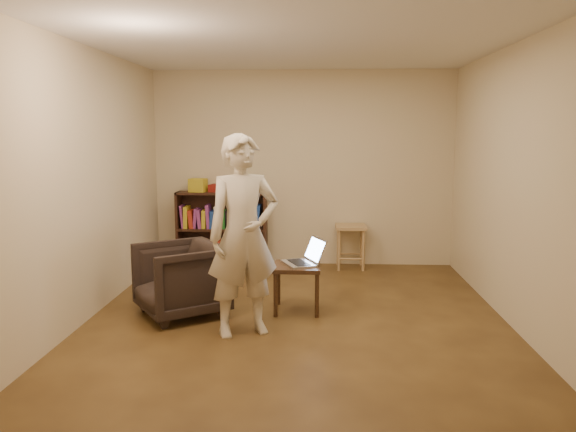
# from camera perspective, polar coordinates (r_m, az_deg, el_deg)

# --- Properties ---
(floor) EXTENTS (4.50, 4.50, 0.00)m
(floor) POSITION_cam_1_polar(r_m,az_deg,el_deg) (5.58, 0.89, -10.15)
(floor) COLOR #3F2A14
(floor) RESTS_ON ground
(ceiling) EXTENTS (4.50, 4.50, 0.00)m
(ceiling) POSITION_cam_1_polar(r_m,az_deg,el_deg) (5.35, 0.96, 17.25)
(ceiling) COLOR silver
(ceiling) RESTS_ON wall_back
(wall_back) EXTENTS (4.00, 0.00, 4.00)m
(wall_back) POSITION_cam_1_polar(r_m,az_deg,el_deg) (7.55, 1.54, 4.82)
(wall_back) COLOR beige
(wall_back) RESTS_ON floor
(wall_left) EXTENTS (0.00, 4.50, 4.50)m
(wall_left) POSITION_cam_1_polar(r_m,az_deg,el_deg) (5.74, -19.48, 3.16)
(wall_left) COLOR beige
(wall_left) RESTS_ON floor
(wall_right) EXTENTS (0.00, 4.50, 4.50)m
(wall_right) POSITION_cam_1_polar(r_m,az_deg,el_deg) (5.61, 21.83, 2.92)
(wall_right) COLOR beige
(wall_right) RESTS_ON floor
(bookshelf) EXTENTS (1.20, 0.30, 1.00)m
(bookshelf) POSITION_cam_1_polar(r_m,az_deg,el_deg) (7.61, -6.68, -1.74)
(bookshelf) COLOR black
(bookshelf) RESTS_ON floor
(box_yellow) EXTENTS (0.25, 0.20, 0.18)m
(box_yellow) POSITION_cam_1_polar(r_m,az_deg,el_deg) (7.56, -9.14, 3.11)
(box_yellow) COLOR gold
(box_yellow) RESTS_ON bookshelf
(red_cloth) EXTENTS (0.32, 0.26, 0.10)m
(red_cloth) POSITION_cam_1_polar(r_m,az_deg,el_deg) (7.53, -6.82, 2.83)
(red_cloth) COLOR maroon
(red_cloth) RESTS_ON bookshelf
(box_green) EXTENTS (0.17, 0.17, 0.14)m
(box_green) POSITION_cam_1_polar(r_m,az_deg,el_deg) (7.46, -4.45, 3.00)
(box_green) COLOR #1B6521
(box_green) RESTS_ON bookshelf
(box_white) EXTENTS (0.11, 0.11, 0.08)m
(box_white) POSITION_cam_1_polar(r_m,az_deg,el_deg) (7.47, -3.17, 2.78)
(box_white) COLOR silver
(box_white) RESTS_ON bookshelf
(stool) EXTENTS (0.40, 0.40, 0.57)m
(stool) POSITION_cam_1_polar(r_m,az_deg,el_deg) (7.44, 6.39, -1.79)
(stool) COLOR tan
(stool) RESTS_ON floor
(armchair) EXTENTS (1.08, 1.08, 0.72)m
(armchair) POSITION_cam_1_polar(r_m,az_deg,el_deg) (5.63, -10.84, -6.34)
(armchair) COLOR black
(armchair) RESTS_ON floor
(side_table) EXTENTS (0.46, 0.46, 0.47)m
(side_table) POSITION_cam_1_polar(r_m,az_deg,el_deg) (5.64, 0.92, -5.76)
(side_table) COLOR black
(side_table) RESTS_ON floor
(laptop) EXTENTS (0.48, 0.48, 0.26)m
(laptop) POSITION_cam_1_polar(r_m,az_deg,el_deg) (5.65, 1.73, -4.30)
(laptop) COLOR silver
(laptop) RESTS_ON side_table
(person) EXTENTS (0.77, 0.66, 1.78)m
(person) POSITION_cam_1_polar(r_m,az_deg,el_deg) (4.93, -4.55, -2.00)
(person) COLOR beige
(person) RESTS_ON floor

